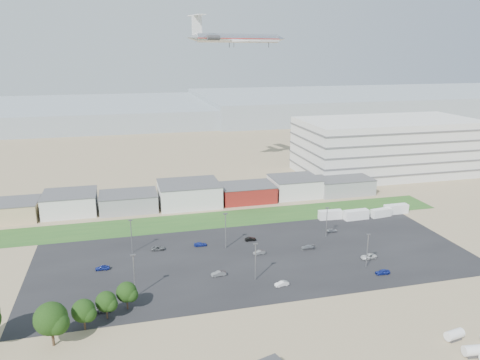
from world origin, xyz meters
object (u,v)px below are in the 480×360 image
object	(u,v)px
parked_car_5	(102,268)
parked_car_11	(250,239)
box_trailer_a	(330,215)
parked_car_13	(282,284)
storage_tank_nw	(454,334)
parked_car_0	(368,256)
parked_car_6	(200,244)
parked_car_10	(102,309)
parked_car_7	(259,252)
parked_car_2	(383,272)
parked_car_9	(158,248)
parked_car_12	(308,247)
parked_car_4	(219,274)
airliner	(238,38)
parked_car_8	(332,230)

from	to	relation	value
parked_car_5	parked_car_11	bearing A→B (deg)	103.76
box_trailer_a	parked_car_13	size ratio (longest dim) A/B	2.25
storage_tank_nw	parked_car_11	size ratio (longest dim) A/B	1.14
parked_car_0	parked_car_5	world-z (taller)	parked_car_0
parked_car_6	parked_car_10	distance (m)	40.41
box_trailer_a	parked_car_7	size ratio (longest dim) A/B	2.31
parked_car_2	parked_car_0	bearing A→B (deg)	174.31
parked_car_0	parked_car_9	xyz separation A→B (m)	(-55.61, 20.22, -0.08)
parked_car_12	parked_car_2	bearing A→B (deg)	34.49
parked_car_4	parked_car_10	world-z (taller)	parked_car_4
parked_car_9	parked_car_7	bearing A→B (deg)	-107.20
parked_car_4	parked_car_6	distance (m)	19.82
parked_car_4	airliner	bearing A→B (deg)	158.13
storage_tank_nw	parked_car_4	xyz separation A→B (m)	(-39.60, 38.28, -0.52)
parked_car_2	parked_car_5	xyz separation A→B (m)	(-69.60, 20.45, -0.02)
parked_car_2	parked_car_5	distance (m)	72.54
parked_car_7	storage_tank_nw	bearing A→B (deg)	23.52
parked_car_6	parked_car_4	bearing A→B (deg)	-174.24
parked_car_8	parked_car_9	distance (m)	54.11
parked_car_9	airliner	bearing A→B (deg)	-26.16
storage_tank_nw	parked_car_7	xyz separation A→B (m)	(-25.84, 48.22, -0.59)
parked_car_5	parked_car_10	xyz separation A→B (m)	(0.47, -21.18, -0.02)
parked_car_0	parked_car_13	distance (m)	29.63
parked_car_8	parked_car_13	bearing A→B (deg)	137.01
parked_car_5	parked_car_2	bearing A→B (deg)	75.56
parked_car_2	parked_car_11	world-z (taller)	parked_car_2
parked_car_0	parked_car_11	size ratio (longest dim) A/B	1.33
parked_car_7	parked_car_8	bearing A→B (deg)	106.08
parked_car_6	parked_car_13	xyz separation A→B (m)	(15.08, -28.79, 0.03)
parked_car_8	parked_car_10	xyz separation A→B (m)	(-68.86, -30.42, -0.01)
parked_car_13	parked_car_4	bearing A→B (deg)	-130.65
parked_car_9	parked_car_5	bearing A→B (deg)	123.86
parked_car_10	parked_car_12	distance (m)	60.04
parked_car_13	parked_car_8	bearing A→B (deg)	129.85
box_trailer_a	parked_car_10	bearing A→B (deg)	-147.00
storage_tank_nw	parked_car_0	world-z (taller)	storage_tank_nw
parked_car_0	parked_car_13	world-z (taller)	parked_car_0
parked_car_6	parked_car_10	bearing A→B (deg)	140.21
airliner	parked_car_13	xyz separation A→B (m)	(-16.26, -107.02, -59.88)
parked_car_8	parked_car_12	world-z (taller)	parked_car_8
airliner	parked_car_7	world-z (taller)	airliner
parked_car_12	parked_car_7	bearing A→B (deg)	-88.74
parked_car_8	parked_car_9	xyz separation A→B (m)	(-54.11, -0.14, -0.06)
parked_car_10	parked_car_8	bearing A→B (deg)	-71.84
parked_car_10	parked_car_13	size ratio (longest dim) A/B	1.16
airliner	parked_car_4	distance (m)	118.70
airliner	parked_car_10	size ratio (longest dim) A/B	11.59
airliner	parked_car_12	bearing A→B (deg)	-104.16
storage_tank_nw	parked_car_0	size ratio (longest dim) A/B	0.85
parked_car_4	parked_car_11	bearing A→B (deg)	140.02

